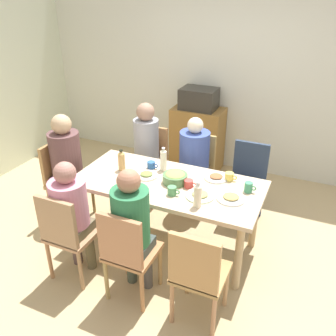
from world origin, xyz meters
TOP-DOWN VIEW (x-y plane):
  - ground_plane at (0.00, 0.00)m, footprint 6.62×6.62m
  - wall_back at (0.00, 2.07)m, footprint 5.76×0.12m
  - dining_table at (0.00, 0.00)m, footprint 1.81×0.85m
  - chair_0 at (-0.60, 0.80)m, footprint 0.40×0.40m
  - person_0 at (-0.60, 0.71)m, footprint 0.30×0.30m
  - chair_1 at (0.00, -0.80)m, footprint 0.40×0.40m
  - person_1 at (0.00, -0.71)m, footprint 0.30×0.30m
  - chair_2 at (-1.28, 0.00)m, footprint 0.40×0.40m
  - person_2 at (-1.20, 0.00)m, footprint 0.33×0.33m
  - chair_3 at (0.60, 0.80)m, footprint 0.40×0.40m
  - chair_4 at (0.60, -0.80)m, footprint 0.40×0.40m
  - chair_5 at (-0.60, -0.80)m, footprint 0.40×0.40m
  - person_5 at (-0.60, -0.71)m, footprint 0.32×0.32m
  - chair_6 at (0.00, 0.80)m, footprint 0.40×0.40m
  - person_6 at (-0.00, 0.71)m, footprint 0.34×0.34m
  - plate_0 at (0.40, 0.25)m, footprint 0.23×0.23m
  - plate_1 at (-0.24, 0.02)m, footprint 0.22×0.22m
  - plate_2 at (0.63, -0.05)m, footprint 0.26×0.26m
  - plate_3 at (0.37, -0.13)m, footprint 0.26×0.26m
  - bowl_0 at (0.07, 0.02)m, footprint 0.24×0.24m
  - cup_0 at (-0.38, -0.16)m, footprint 0.11×0.08m
  - cup_1 at (0.13, -0.20)m, footprint 0.12×0.08m
  - cup_2 at (0.22, -0.02)m, footprint 0.12×0.08m
  - cup_3 at (0.53, 0.27)m, footprint 0.12×0.08m
  - cup_4 at (-0.27, 0.20)m, footprint 0.12×0.08m
  - cup_5 at (0.74, 0.13)m, footprint 0.11×0.07m
  - bottle_0 at (-0.17, -0.33)m, footprint 0.06×0.06m
  - bottle_1 at (-0.15, 0.21)m, footprint 0.06×0.06m
  - bottle_2 at (0.40, -0.29)m, footprint 0.07×0.07m
  - bottle_3 at (-0.53, 0.04)m, footprint 0.07×0.07m
  - side_cabinet at (-0.33, 1.77)m, footprint 0.70×0.44m
  - microwave at (-0.33, 1.77)m, footprint 0.48×0.36m

SIDE VIEW (x-z plane):
  - ground_plane at x=0.00m, z-range 0.00..0.00m
  - side_cabinet at x=-0.33m, z-range 0.00..0.90m
  - chair_0 at x=-0.60m, z-range 0.06..0.96m
  - chair_1 at x=0.00m, z-range 0.06..0.96m
  - chair_2 at x=-1.28m, z-range 0.06..0.96m
  - chair_3 at x=0.60m, z-range 0.06..0.96m
  - chair_4 at x=0.60m, z-range 0.06..0.96m
  - chair_5 at x=-0.60m, z-range 0.06..0.96m
  - chair_6 at x=0.00m, z-range 0.06..0.96m
  - dining_table at x=0.00m, z-range 0.28..1.02m
  - person_5 at x=-0.60m, z-range 0.12..1.27m
  - person_6 at x=0.00m, z-range 0.12..1.28m
  - person_1 at x=0.00m, z-range 0.12..1.33m
  - person_0 at x=-0.60m, z-range 0.12..1.36m
  - plate_0 at x=0.40m, z-range 0.73..0.77m
  - plate_1 at x=-0.24m, z-range 0.73..0.77m
  - plate_2 at x=0.63m, z-range 0.73..0.77m
  - plate_3 at x=0.37m, z-range 0.73..0.77m
  - person_2 at x=-1.20m, z-range 0.13..1.38m
  - cup_4 at x=-0.27m, z-range 0.74..0.81m
  - cup_0 at x=-0.38m, z-range 0.74..0.81m
  - cup_2 at x=0.22m, z-range 0.74..0.81m
  - cup_3 at x=0.53m, z-range 0.74..0.82m
  - cup_1 at x=0.13m, z-range 0.74..0.82m
  - cup_5 at x=0.74m, z-range 0.74..0.83m
  - bowl_0 at x=0.07m, z-range 0.74..0.85m
  - bottle_3 at x=-0.53m, z-range 0.73..0.95m
  - bottle_0 at x=-0.17m, z-range 0.73..0.96m
  - bottle_2 at x=0.40m, z-range 0.73..0.97m
  - bottle_1 at x=-0.15m, z-range 0.73..0.98m
  - microwave at x=-0.33m, z-range 0.90..1.18m
  - wall_back at x=0.00m, z-range 0.00..2.60m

